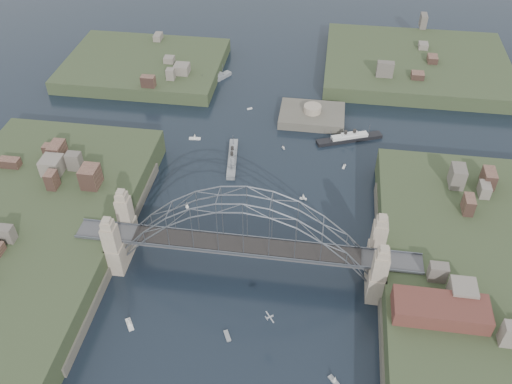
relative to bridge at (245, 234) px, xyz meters
The scene contains 22 objects.
ground 12.32m from the bridge, ahead, with size 500.00×500.00×0.00m, color black.
bridge is the anchor object (origin of this frame).
shore_west 58.25m from the bridge, behind, with size 50.50×90.00×12.00m.
shore_east 58.25m from the bridge, ahead, with size 50.50×90.00×12.00m.
headland_nw 110.41m from the bridge, 120.07° to the left, with size 60.00×45.00×9.00m, color #2F3C21.
headland_ne 121.38m from the bridge, 65.56° to the left, with size 70.00×55.00×9.50m, color #2F3C21.
fort_island 72.14m from the bridge, 80.27° to the left, with size 22.00×16.00×9.40m.
wharf_shed 46.23m from the bridge, 17.65° to the right, with size 20.00×8.00×4.00m, color #592D26.
naval_cruiser_near 46.08m from the bridge, 104.36° to the left, with size 4.90×19.66×5.85m.
naval_cruiser_far 94.46m from the bridge, 106.55° to the left, with size 11.90×16.23×6.02m.
ocean_liner 65.30m from the bridge, 67.15° to the left, with size 21.61×10.87×5.41m.
aeroplane 21.67m from the bridge, 67.37° to the right, with size 2.21×2.87×0.49m.
small_boat_a 30.46m from the bridge, 135.00° to the left, with size 1.62×2.21×2.38m.
small_boat_b 32.77m from the bridge, 66.49° to the left, with size 2.12×1.18×2.38m.
small_boat_c 23.64m from the bridge, 92.91° to the right, with size 2.22×3.13×0.45m.
small_boat_d 52.04m from the bridge, 62.20° to the left, with size 1.15×2.15×1.43m.
small_boat_e 59.75m from the bridge, 115.59° to the left, with size 3.89×1.54×2.38m.
small_boat_f 53.19m from the bridge, 85.52° to the left, with size 1.21×1.52×1.43m.
small_boat_g 38.06m from the bridge, 50.55° to the right, with size 2.91×3.10×2.38m.
small_boat_h 75.06m from the bridge, 97.91° to the left, with size 1.88×1.54×0.45m.
small_boat_i 39.42m from the bridge, 29.97° to the left, with size 0.83×2.30×0.45m.
small_boat_j 33.30m from the bridge, 139.19° to the right, with size 2.90×3.60×2.38m.
Camera 1 is at (15.23, -88.70, 103.84)m, focal length 38.03 mm.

